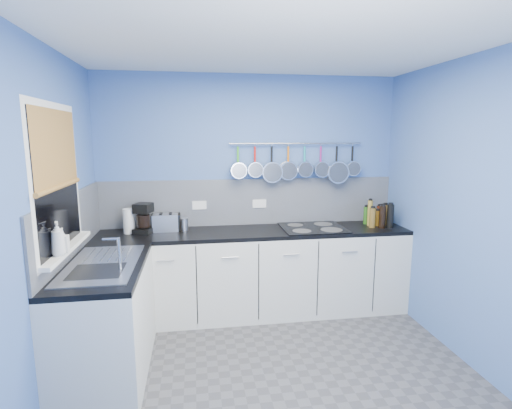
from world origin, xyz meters
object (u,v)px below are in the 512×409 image
object	(u,v)px
paper_towel	(129,221)
hob	(313,228)
toaster	(166,222)
coffee_maker	(143,219)
soap_bottle_a	(58,239)
canister	(184,224)
soap_bottle_b	(62,240)

from	to	relation	value
paper_towel	hob	size ratio (longest dim) A/B	0.38
toaster	coffee_maker	bearing A→B (deg)	-162.25
soap_bottle_a	toaster	bearing A→B (deg)	62.96
hob	toaster	bearing A→B (deg)	174.98
soap_bottle_a	toaster	distance (m)	1.41
canister	coffee_maker	bearing A→B (deg)	-170.73
paper_towel	toaster	bearing A→B (deg)	7.54
paper_towel	toaster	distance (m)	0.36
canister	hob	size ratio (longest dim) A/B	0.20
paper_towel	hob	world-z (taller)	paper_towel
coffee_maker	canister	xyz separation A→B (m)	(0.39, 0.06, -0.09)
paper_towel	canister	distance (m)	0.54
paper_towel	canister	bearing A→B (deg)	3.95
soap_bottle_a	canister	size ratio (longest dim) A/B	1.88
soap_bottle_b	canister	size ratio (longest dim) A/B	1.35
soap_bottle_a	toaster	xyz separation A→B (m)	(0.64, 1.25, -0.18)
coffee_maker	toaster	xyz separation A→B (m)	(0.21, 0.07, -0.06)
hob	paper_towel	bearing A→B (deg)	177.38
canister	hob	xyz separation A→B (m)	(1.34, -0.12, -0.06)
coffee_maker	canister	bearing A→B (deg)	28.74
paper_towel	soap_bottle_b	bearing A→B (deg)	-104.05
soap_bottle_a	coffee_maker	bearing A→B (deg)	70.12
soap_bottle_a	soap_bottle_b	xyz separation A→B (m)	(0.00, 0.09, -0.03)
paper_towel	coffee_maker	distance (m)	0.15
soap_bottle_a	toaster	size ratio (longest dim) A/B	0.88
coffee_maker	hob	distance (m)	1.74
toaster	hob	bearing A→B (deg)	-6.62
toaster	hob	distance (m)	1.53
paper_towel	toaster	world-z (taller)	paper_towel
soap_bottle_b	hob	world-z (taller)	soap_bottle_b
coffee_maker	soap_bottle_a	bearing A→B (deg)	-90.42
paper_towel	toaster	xyz separation A→B (m)	(0.36, 0.05, -0.04)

